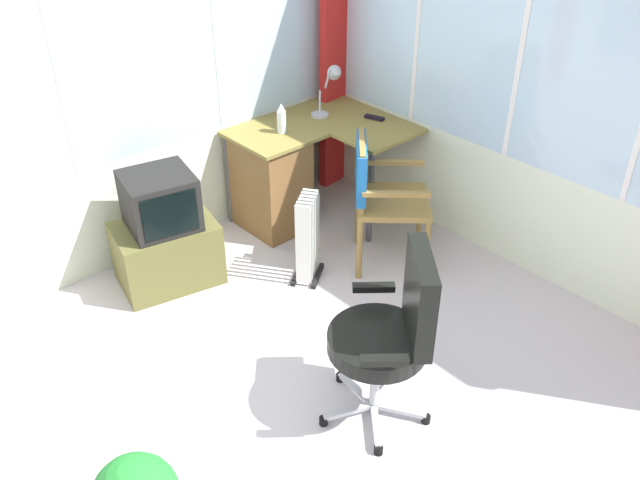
{
  "coord_description": "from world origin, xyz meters",
  "views": [
    {
      "loc": [
        -1.4,
        -1.76,
        2.72
      ],
      "look_at": [
        0.79,
        0.67,
        0.58
      ],
      "focal_mm": 37.95,
      "sensor_mm": 36.0,
      "label": 1
    }
  ],
  "objects": [
    {
      "name": "ground",
      "position": [
        0.0,
        0.0,
        -0.03
      ],
      "size": [
        5.38,
        5.07,
        0.06
      ],
      "primitive_type": "cube",
      "color": "#BFB7BD"
    },
    {
      "name": "curtain_corner",
      "position": [
        2.09,
        1.94,
        1.21
      ],
      "size": [
        0.28,
        0.1,
        2.43
      ],
      "primitive_type": "cube",
      "rotation": [
        0.0,
        0.0,
        0.1
      ],
      "color": "red",
      "rests_on": "ground"
    },
    {
      "name": "desk_lamp",
      "position": [
        1.83,
        1.68,
        0.99
      ],
      "size": [
        0.23,
        0.2,
        0.38
      ],
      "color": "#B2B7BC",
      "rests_on": "desk"
    },
    {
      "name": "office_chair",
      "position": [
        0.54,
        -0.14,
        0.57
      ],
      "size": [
        0.6,
        0.61,
        0.98
      ],
      "color": "#B7B7BF",
      "rests_on": "ground"
    },
    {
      "name": "tv_on_stand",
      "position": [
        0.31,
        1.63,
        0.35
      ],
      "size": [
        0.72,
        0.57,
        0.79
      ],
      "color": "brown",
      "rests_on": "ground"
    },
    {
      "name": "space_heater",
      "position": [
        1.04,
        1.06,
        0.31
      ],
      "size": [
        0.32,
        0.29,
        0.61
      ],
      "color": "silver",
      "rests_on": "ground"
    },
    {
      "name": "tv_remote",
      "position": [
        2.02,
        1.42,
        0.75
      ],
      "size": [
        0.09,
        0.16,
        0.02
      ],
      "primitive_type": "cube",
      "rotation": [
        0.0,
        0.0,
        0.33
      ],
      "color": "black",
      "rests_on": "desk"
    },
    {
      "name": "east_window_panel",
      "position": [
        2.22,
        0.0,
        1.26
      ],
      "size": [
        0.07,
        4.07,
        2.53
      ],
      "color": "silver",
      "rests_on": "ground"
    },
    {
      "name": "spray_bottle",
      "position": [
        1.36,
        1.7,
        0.84
      ],
      "size": [
        0.06,
        0.06,
        0.22
      ],
      "color": "silver",
      "rests_on": "desk"
    },
    {
      "name": "wooden_armchair",
      "position": [
        1.49,
        0.9,
        0.58
      ],
      "size": [
        0.68,
        0.68,
        0.91
      ],
      "color": "olive",
      "rests_on": "ground"
    },
    {
      "name": "desk",
      "position": [
        1.31,
        1.71,
        0.4
      ],
      "size": [
        1.15,
        0.98,
        0.74
      ],
      "color": "olive",
      "rests_on": "ground"
    },
    {
      "name": "north_window_panel",
      "position": [
        0.0,
        2.07,
        1.26
      ],
      "size": [
        4.38,
        0.07,
        2.53
      ],
      "color": "silver",
      "rests_on": "ground"
    }
  ]
}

